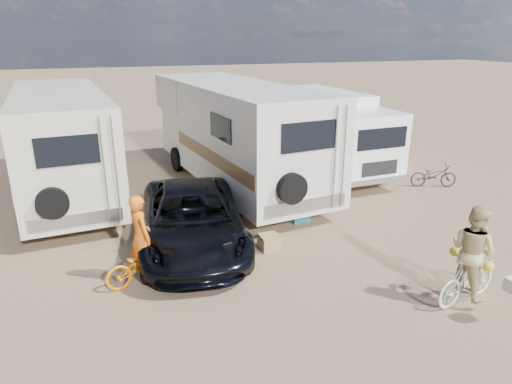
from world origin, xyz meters
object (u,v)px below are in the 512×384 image
object	(u,v)px
rv_main	(235,136)
rider_woman	(471,259)
rider_man	(141,244)
rv_left	(64,146)
dark_suv	(193,218)
bike_parked	(434,175)
crate	(269,242)
cooler	(299,214)
box_truck	(329,134)
bike_man	(143,263)
bike_woman	(468,279)

from	to	relation	value
rv_main	rider_woman	distance (m)	8.62
rv_main	rider_woman	world-z (taller)	rv_main
rider_man	rider_woman	bearing A→B (deg)	-133.83
rv_left	dark_suv	size ratio (longest dim) A/B	1.59
bike_parked	crate	xyz separation A→B (m)	(-6.95, -2.54, -0.22)
rider_woman	crate	bearing A→B (deg)	27.78
rv_main	cooler	size ratio (longest dim) A/B	16.33
box_truck	rider_man	size ratio (longest dim) A/B	3.57
rv_left	crate	bearing A→B (deg)	-55.59
bike_man	rv_main	bearing A→B (deg)	-51.61
bike_woman	bike_parked	distance (m)	7.29
cooler	rv_main	bearing A→B (deg)	89.73
bike_woman	bike_man	bearing A→B (deg)	52.53
rider_man	rider_woman	world-z (taller)	rider_woman
bike_parked	box_truck	bearing A→B (deg)	62.01
bike_man	bike_woman	size ratio (longest dim) A/B	1.01
bike_man	dark_suv	bearing A→B (deg)	-62.24
rv_main	cooler	world-z (taller)	rv_main
cooler	bike_woman	bearing A→B (deg)	-85.57
rv_main	bike_man	xyz separation A→B (m)	(-3.74, -5.48, -1.29)
rv_main	box_truck	distance (m)	3.80
bike_woman	rider_man	size ratio (longest dim) A/B	0.92
rv_main	rider_man	world-z (taller)	rv_main
dark_suv	bike_woman	world-z (taller)	dark_suv
box_truck	rider_woman	distance (m)	9.01
bike_man	bike_parked	world-z (taller)	bike_man
bike_man	rider_man	size ratio (longest dim) A/B	0.93
rv_left	bike_man	size ratio (longest dim) A/B	5.09
rider_man	bike_parked	world-z (taller)	rider_man
rider_man	crate	distance (m)	3.14
rv_main	rv_left	distance (m)	5.37
box_truck	bike_man	distance (m)	9.63
rv_main	bike_woman	world-z (taller)	rv_main
rv_left	bike_parked	bearing A→B (deg)	-19.71
rv_main	cooler	xyz separation A→B (m)	(0.68, -3.59, -1.49)
rv_left	bike_man	bearing A→B (deg)	-80.23
rv_main	rider_woman	size ratio (longest dim) A/B	4.90
bike_woman	crate	size ratio (longest dim) A/B	3.54
bike_woman	rider_woman	size ratio (longest dim) A/B	0.88
bike_man	bike_parked	distance (m)	10.43
rv_left	dark_suv	distance (m)	5.78
rider_woman	rv_main	bearing A→B (deg)	2.54
rv_main	bike_man	bearing A→B (deg)	-130.72
rider_man	rv_main	bearing A→B (deg)	-51.61
cooler	rv_left	bearing A→B (deg)	132.91
cooler	box_truck	bearing A→B (deg)	41.79
bike_parked	rv_main	bearing A→B (deg)	90.29
dark_suv	cooler	distance (m)	3.16
box_truck	rider_woman	xyz separation A→B (m)	(-1.77, -8.82, -0.54)
box_truck	bike_woman	world-z (taller)	box_truck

